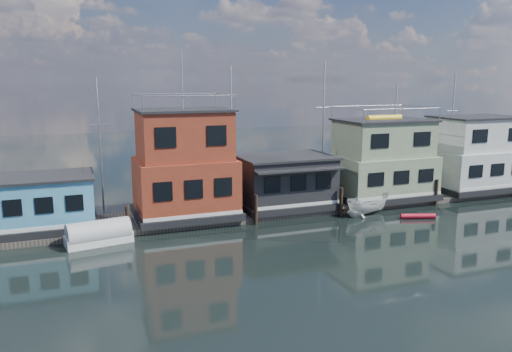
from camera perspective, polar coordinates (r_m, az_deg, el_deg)
name	(u,v)px	position (r m, az deg, el deg)	size (l,w,h in m)	color
ground	(375,260)	(30.23, 13.47, -9.30)	(160.00, 160.00, 0.00)	black
dock	(290,208)	(40.18, 3.93, -3.64)	(48.00, 5.00, 0.40)	#595147
houseboat_blue	(46,203)	(36.34, -22.88, -2.81)	(6.40, 4.90, 3.66)	black
houseboat_red	(185,166)	(36.72, -8.16, 1.11)	(7.40, 5.90, 11.86)	black
houseboat_dark	(285,181)	(39.46, 3.32, -0.60)	(7.40, 6.10, 4.06)	black
houseboat_green	(382,161)	(43.65, 14.21, 1.71)	(8.40, 5.90, 7.03)	black
houseboat_white	(475,155)	(49.98, 23.71, 2.24)	(8.40, 5.90, 6.66)	black
pilings	(302,205)	(37.37, 5.26, -3.36)	(42.28, 0.28, 2.20)	#2D2116
background_masts	(311,132)	(46.60, 6.31, 5.03)	(36.40, 0.16, 12.00)	silver
dinghy_white	(356,210)	(38.89, 11.33, -3.88)	(1.63, 1.89, 1.00)	silver
red_kayak	(418,216)	(39.62, 18.01, -4.39)	(0.39, 0.39, 2.63)	red
tarp_runabout	(99,234)	(33.50, -17.53, -6.39)	(4.28, 2.30, 1.65)	white
motorboat	(368,204)	(39.71, 12.69, -3.20)	(1.53, 4.07, 1.57)	silver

